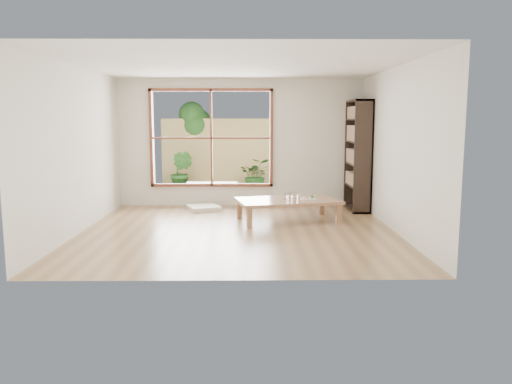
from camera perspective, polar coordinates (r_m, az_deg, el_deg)
ground at (r=8.05m, az=-2.05°, el=-4.46°), size 5.00×5.00×0.00m
low_table at (r=8.80m, az=3.65°, el=-1.13°), size 1.93×1.35×0.38m
floor_cushion at (r=9.95m, az=-5.99°, el=-1.80°), size 0.75×0.75×0.08m
bookshelf at (r=10.00m, az=11.57°, el=4.10°), size 0.34×0.97×2.15m
glass_tall at (r=8.61m, az=3.52°, el=-0.57°), size 0.07×0.07×0.14m
glass_mid at (r=8.91m, az=4.58°, el=-0.35°), size 0.08×0.08×0.11m
glass_short at (r=8.87m, az=3.95°, el=-0.43°), size 0.08×0.08×0.10m
glass_small at (r=8.80m, az=3.38°, el=-0.53°), size 0.07×0.07×0.09m
food_tray at (r=8.82m, az=6.10°, el=-0.71°), size 0.29×0.24×0.08m
deck at (r=11.57m, az=-4.59°, el=-0.58°), size 2.80×2.00×0.05m
garden_bench at (r=11.19m, az=-5.05°, el=0.79°), size 1.13×0.33×0.36m
bamboo_fence at (r=12.46m, az=-4.32°, el=4.22°), size 2.80×0.06×1.80m
shrub_right at (r=12.13m, az=0.00°, el=1.94°), size 0.77×0.68×0.83m
shrub_left at (r=12.04m, az=-8.52°, el=2.26°), size 0.68×0.62×1.01m
garden_tree at (r=12.79m, az=-7.33°, el=7.54°), size 1.04×0.85×2.22m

